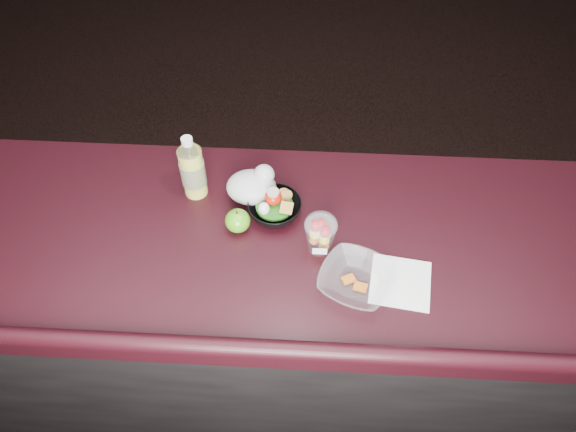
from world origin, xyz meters
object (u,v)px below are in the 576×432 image
object	(u,v)px
green_apple	(238,221)
takeout_bowl	(356,280)
fruit_cup	(320,233)
snack_bowl	(274,207)
lemonade_bottle	(193,171)

from	to	relation	value
green_apple	takeout_bowl	world-z (taller)	green_apple
fruit_cup	snack_bowl	bearing A→B (deg)	139.50
green_apple	takeout_bowl	bearing A→B (deg)	-27.55
fruit_cup	green_apple	distance (m)	0.25
lemonade_bottle	takeout_bowl	world-z (taller)	lemonade_bottle
lemonade_bottle	fruit_cup	bearing A→B (deg)	-26.51
lemonade_bottle	takeout_bowl	distance (m)	0.57
lemonade_bottle	snack_bowl	size ratio (longest dim) A/B	1.13
lemonade_bottle	fruit_cup	world-z (taller)	lemonade_bottle
lemonade_bottle	snack_bowl	world-z (taller)	lemonade_bottle
fruit_cup	lemonade_bottle	bearing A→B (deg)	153.49
snack_bowl	takeout_bowl	xyz separation A→B (m)	(0.23, -0.23, -0.01)
takeout_bowl	lemonade_bottle	bearing A→B (deg)	147.27
green_apple	takeout_bowl	distance (m)	0.38
lemonade_bottle	takeout_bowl	xyz separation A→B (m)	(0.48, -0.31, -0.07)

